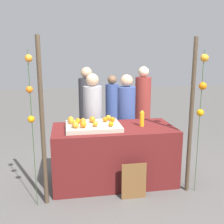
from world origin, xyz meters
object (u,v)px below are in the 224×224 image
object	(u,v)px
stall_counter	(114,154)
chalkboard_sign	(134,181)
juice_bottle	(142,119)
vendor_right	(126,122)
vendor_left	(93,123)
orange_1	(71,121)
orange_0	(108,118)

from	to	relation	value
stall_counter	chalkboard_sign	xyz separation A→B (m)	(0.17, -0.57, -0.18)
juice_bottle	vendor_right	size ratio (longest dim) A/B	0.15
juice_bottle	vendor_left	bearing A→B (deg)	131.58
orange_1	vendor_right	bearing A→B (deg)	34.56
vendor_right	orange_1	bearing A→B (deg)	-145.44
orange_1	vendor_right	world-z (taller)	vendor_right
juice_bottle	chalkboard_sign	bearing A→B (deg)	-114.80
juice_bottle	chalkboard_sign	world-z (taller)	juice_bottle
orange_1	vendor_left	distance (m)	0.80
orange_1	vendor_right	xyz separation A→B (m)	(0.99, 0.68, -0.22)
vendor_left	stall_counter	bearing A→B (deg)	-72.23
orange_0	orange_1	world-z (taller)	same
orange_0	chalkboard_sign	distance (m)	1.07
orange_1	chalkboard_sign	distance (m)	1.25
juice_bottle	vendor_left	size ratio (longest dim) A/B	0.15
orange_0	vendor_right	size ratio (longest dim) A/B	0.05
vendor_left	vendor_right	size ratio (longest dim) A/B	1.02
orange_0	orange_1	size ratio (longest dim) A/B	1.00
chalkboard_sign	juice_bottle	bearing A→B (deg)	65.20
juice_bottle	vendor_right	bearing A→B (deg)	95.00
orange_1	chalkboard_sign	bearing A→B (deg)	-38.70
orange_1	vendor_left	world-z (taller)	vendor_left
orange_1	juice_bottle	xyz separation A→B (m)	(1.05, -0.09, 0.01)
orange_1	chalkboard_sign	size ratio (longest dim) A/B	0.16
stall_counter	orange_1	xyz separation A→B (m)	(-0.62, 0.07, 0.53)
stall_counter	vendor_right	world-z (taller)	vendor_right
chalkboard_sign	orange_1	bearing A→B (deg)	141.30
orange_0	chalkboard_sign	xyz separation A→B (m)	(0.22, -0.76, -0.71)
orange_0	vendor_right	distance (m)	0.73
stall_counter	juice_bottle	world-z (taller)	juice_bottle
orange_0	vendor_left	size ratio (longest dim) A/B	0.05
stall_counter	chalkboard_sign	bearing A→B (deg)	-72.95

